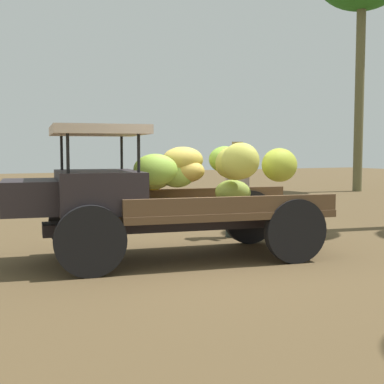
# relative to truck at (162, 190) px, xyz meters

# --- Properties ---
(ground_plane) EXTENTS (60.00, 60.00, 0.00)m
(ground_plane) POSITION_rel_truck_xyz_m (-0.25, 0.42, -0.99)
(ground_plane) COLOR brown
(truck) EXTENTS (4.60, 2.27, 1.89)m
(truck) POSITION_rel_truck_xyz_m (0.00, 0.00, 0.00)
(truck) COLOR #282226
(truck) RESTS_ON ground
(farmer) EXTENTS (0.56, 0.52, 1.71)m
(farmer) POSITION_rel_truck_xyz_m (-1.92, -1.13, -0.02)
(farmer) COLOR #3B463E
(farmer) RESTS_ON ground
(wooden_crate) EXTENTS (0.53, 0.57, 0.49)m
(wooden_crate) POSITION_rel_truck_xyz_m (-2.72, -0.40, -0.75)
(wooden_crate) COLOR #7D6145
(wooden_crate) RESTS_ON ground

